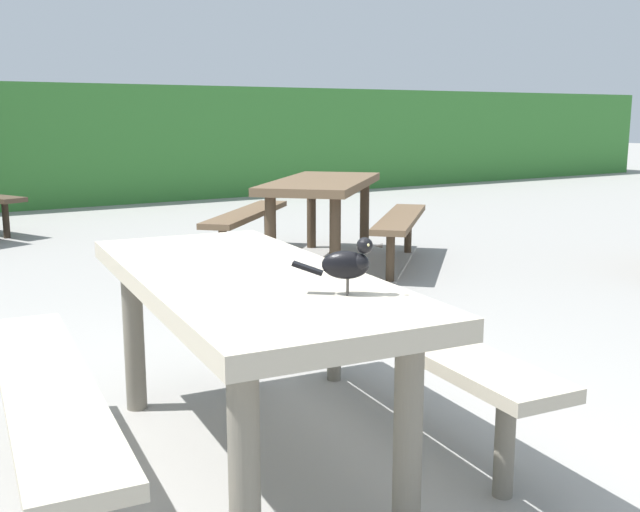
{
  "coord_description": "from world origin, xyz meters",
  "views": [
    {
      "loc": [
        -1.06,
        -2.19,
        1.3
      ],
      "look_at": [
        0.22,
        -0.14,
        0.84
      ],
      "focal_mm": 41.7,
      "sensor_mm": 36.0,
      "label": 1
    }
  ],
  "objects": [
    {
      "name": "ground_plane",
      "position": [
        0.0,
        0.0,
        0.0
      ],
      "size": [
        60.0,
        60.0,
        0.0
      ],
      "primitive_type": "plane",
      "color": "gray"
    },
    {
      "name": "picnic_table_foreground",
      "position": [
        0.11,
        0.2,
        0.56
      ],
      "size": [
        1.85,
        1.88,
        0.74
      ],
      "color": "#B2A893",
      "rests_on": "ground"
    },
    {
      "name": "bird_grackle",
      "position": [
        0.23,
        -0.3,
        0.84
      ],
      "size": [
        0.24,
        0.2,
        0.18
      ],
      "color": "black",
      "rests_on": "picnic_table_foreground"
    },
    {
      "name": "picnic_table_mid_left",
      "position": [
        2.44,
        3.35,
        0.56
      ],
      "size": [
        2.4,
        2.4,
        0.74
      ],
      "color": "brown",
      "rests_on": "ground"
    }
  ]
}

